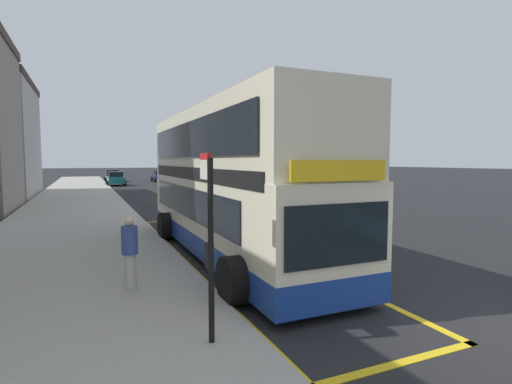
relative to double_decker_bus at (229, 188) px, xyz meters
name	(u,v)px	position (x,y,z in m)	size (l,w,h in m)	color
ground_plane	(162,192)	(2.46, 24.83, -2.06)	(260.00, 260.00, 0.00)	black
pavement_near	(78,194)	(-4.54, 24.83, -1.99)	(6.00, 76.00, 0.14)	#A39E93
double_decker_bus	(229,188)	(0.00, 0.00, 0.00)	(3.18, 11.22, 4.40)	beige
bus_bay_markings	(228,253)	(0.01, 0.21, -2.06)	(3.10, 14.76, 0.01)	gold
bus_stop_sign	(209,233)	(-2.33, -5.57, -0.26)	(0.09, 0.51, 2.86)	black
parked_car_navy_distant	(113,176)	(-0.44, 46.05, -1.27)	(2.09, 4.20, 1.62)	navy
parked_car_teal_kerbside	(116,179)	(-0.71, 36.66, -1.27)	(2.09, 4.20, 1.62)	#196066
parked_car_navy_behind	(160,176)	(5.55, 43.45, -1.27)	(2.09, 4.20, 1.62)	navy
pedestrian_waiting_near_sign	(130,250)	(-3.19, -2.56, -1.08)	(0.34, 0.34, 1.57)	#B7B2AD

